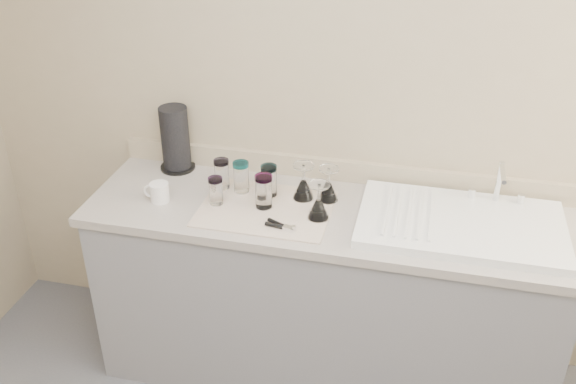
% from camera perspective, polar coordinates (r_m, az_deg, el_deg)
% --- Properties ---
extents(room_envelope, '(3.54, 3.50, 2.52)m').
position_cam_1_polar(room_envelope, '(1.38, -4.85, -3.87)').
color(room_envelope, '#515156').
rests_on(room_envelope, ground).
extents(counter_unit, '(2.06, 0.62, 0.90)m').
position_cam_1_polar(counter_unit, '(2.97, 3.19, -9.10)').
color(counter_unit, slate).
rests_on(counter_unit, ground).
extents(sink_unit, '(0.82, 0.50, 0.22)m').
position_cam_1_polar(sink_unit, '(2.68, 15.16, -2.70)').
color(sink_unit, white).
rests_on(sink_unit, counter_unit).
extents(dish_towel, '(0.55, 0.42, 0.01)m').
position_cam_1_polar(dish_towel, '(2.72, -1.99, -1.47)').
color(dish_towel, silver).
rests_on(dish_towel, counter_unit).
extents(tumbler_teal, '(0.07, 0.07, 0.14)m').
position_cam_1_polar(tumbler_teal, '(2.85, -5.91, 1.64)').
color(tumbler_teal, white).
rests_on(tumbler_teal, dish_towel).
extents(tumbler_cyan, '(0.07, 0.07, 0.14)m').
position_cam_1_polar(tumbler_cyan, '(2.81, -4.19, 1.37)').
color(tumbler_cyan, white).
rests_on(tumbler_cyan, dish_towel).
extents(tumbler_purple, '(0.07, 0.07, 0.14)m').
position_cam_1_polar(tumbler_purple, '(2.78, -1.70, 1.04)').
color(tumbler_purple, white).
rests_on(tumbler_purple, dish_towel).
extents(tumbler_magenta, '(0.06, 0.06, 0.12)m').
position_cam_1_polar(tumbler_magenta, '(2.73, -6.43, 0.13)').
color(tumbler_magenta, white).
rests_on(tumbler_magenta, dish_towel).
extents(tumbler_lavender, '(0.07, 0.07, 0.15)m').
position_cam_1_polar(tumbler_lavender, '(2.69, -2.17, 0.07)').
color(tumbler_lavender, white).
rests_on(tumbler_lavender, dish_towel).
extents(goblet_back_left, '(0.09, 0.09, 0.16)m').
position_cam_1_polar(goblet_back_left, '(2.76, 1.37, 0.47)').
color(goblet_back_left, white).
rests_on(goblet_back_left, dish_towel).
extents(goblet_back_right, '(0.09, 0.09, 0.15)m').
position_cam_1_polar(goblet_back_right, '(2.75, 3.60, 0.26)').
color(goblet_back_right, white).
rests_on(goblet_back_right, dish_towel).
extents(goblet_front_right, '(0.09, 0.09, 0.16)m').
position_cam_1_polar(goblet_front_right, '(2.63, 2.73, -1.27)').
color(goblet_front_right, white).
rests_on(goblet_front_right, dish_towel).
extents(can_opener, '(0.13, 0.08, 0.02)m').
position_cam_1_polar(can_opener, '(2.58, -0.64, -3.04)').
color(can_opener, silver).
rests_on(can_opener, dish_towel).
extents(white_mug, '(0.12, 0.08, 0.08)m').
position_cam_1_polar(white_mug, '(2.82, -11.40, -0.02)').
color(white_mug, white).
rests_on(white_mug, counter_unit).
extents(paper_towel_roll, '(0.16, 0.16, 0.31)m').
position_cam_1_polar(paper_towel_roll, '(3.03, -9.99, 4.63)').
color(paper_towel_roll, black).
rests_on(paper_towel_roll, counter_unit).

